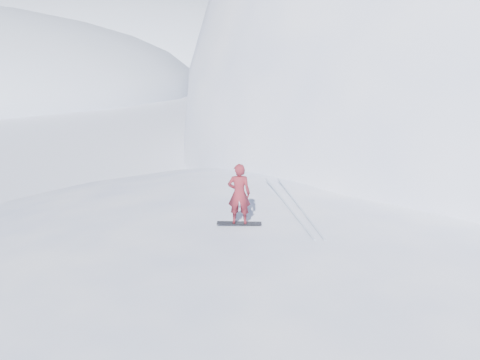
{
  "coord_description": "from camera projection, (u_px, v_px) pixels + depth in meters",
  "views": [
    {
      "loc": [
        -2.62,
        -9.92,
        7.99
      ],
      "look_at": [
        -3.01,
        4.48,
        3.5
      ],
      "focal_mm": 35.0,
      "sensor_mm": 36.0,
      "label": 1
    }
  ],
  "objects": [
    {
      "name": "snowboard",
      "position": [
        239.0,
        223.0,
        14.46
      ],
      "size": [
        1.39,
        0.28,
        0.02
      ],
      "primitive_type": "cube",
      "rotation": [
        0.0,
        0.0,
        -0.02
      ],
      "color": "black",
      "rests_on": "near_ridge"
    },
    {
      "name": "peak_shoulder",
      "position": [
        445.0,
        162.0,
        30.61
      ],
      "size": [
        28.0,
        24.0,
        18.0
      ],
      "primitive_type": "ellipsoid",
      "color": "white",
      "rests_on": "ground"
    },
    {
      "name": "snowboarder",
      "position": [
        239.0,
        194.0,
        14.17
      ],
      "size": [
        0.7,
        0.46,
        1.9
      ],
      "primitive_type": "imported",
      "rotation": [
        0.0,
        0.0,
        3.13
      ],
      "color": "maroon",
      "rests_on": "snowboard"
    },
    {
      "name": "near_ridge",
      "position": [
        367.0,
        302.0,
        14.61
      ],
      "size": [
        36.0,
        28.0,
        4.8
      ],
      "primitive_type": "ellipsoid",
      "color": "white",
      "rests_on": "ground"
    },
    {
      "name": "board_tracks",
      "position": [
        292.0,
        204.0,
        16.1
      ],
      "size": [
        1.58,
        5.92,
        0.04
      ],
      "color": "silver",
      "rests_on": "ground"
    },
    {
      "name": "far_ridge_c",
      "position": [
        105.0,
        68.0,
        117.78
      ],
      "size": [
        140.0,
        90.0,
        36.0
      ],
      "primitive_type": "ellipsoid",
      "color": "white",
      "rests_on": "ground"
    },
    {
      "name": "wind_bumps",
      "position": [
        321.0,
        317.0,
        13.81
      ],
      "size": [
        16.0,
        14.4,
        1.0
      ],
      "color": "white",
      "rests_on": "ground"
    }
  ]
}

